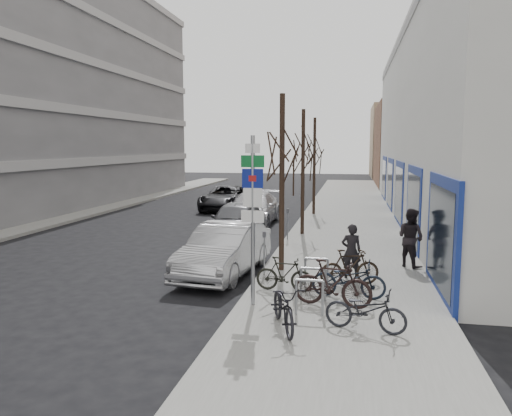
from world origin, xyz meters
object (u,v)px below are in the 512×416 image
at_px(tree_near, 282,141).
at_px(meter_mid, 288,221).
at_px(bike_mid_inner, 284,274).
at_px(parked_car_mid, 237,220).
at_px(bike_far_inner, 350,267).
at_px(pedestrian_near, 351,251).
at_px(meter_back, 301,205).
at_px(parked_car_back, 253,209).
at_px(tree_mid, 303,142).
at_px(meter_front, 264,248).
at_px(bike_far_curb, 366,307).
at_px(highway_sign_pole, 253,210).
at_px(bike_rack, 313,280).
at_px(bike_near_right, 333,283).
at_px(parked_car_front, 224,250).
at_px(pedestrian_far, 411,237).
at_px(bike_near_left, 284,302).
at_px(lane_car, 226,198).
at_px(bike_mid_curb, 349,276).

relative_size(tree_near, meter_mid, 4.33).
xyz_separation_m(bike_mid_inner, parked_car_mid, (-3.09, 7.70, 0.19)).
distance_m(bike_mid_inner, bike_far_inner, 1.91).
xyz_separation_m(meter_mid, pedestrian_near, (2.56, -5.59, 0.03)).
bearing_deg(meter_back, meter_mid, -90.00).
xyz_separation_m(meter_mid, parked_car_back, (-2.35, 4.55, -0.12)).
bearing_deg(parked_car_back, tree_mid, -47.10).
bearing_deg(meter_front, bike_far_curb, -56.06).
height_order(highway_sign_pole, bike_rack, highway_sign_pole).
xyz_separation_m(bike_near_right, parked_car_front, (-3.40, 2.91, 0.06)).
bearing_deg(bike_mid_inner, pedestrian_far, -40.80).
relative_size(tree_near, bike_far_curb, 3.24).
height_order(meter_front, bike_far_curb, meter_front).
height_order(meter_mid, parked_car_mid, parked_car_mid).
relative_size(bike_near_left, parked_car_front, 0.39).
height_order(parked_car_mid, lane_car, parked_car_mid).
relative_size(tree_near, bike_near_right, 2.88).
bearing_deg(meter_mid, bike_rack, -78.20).
height_order(meter_back, bike_far_inner, meter_back).
distance_m(highway_sign_pole, bike_mid_inner, 2.30).
relative_size(bike_far_curb, parked_car_mid, 0.36).
relative_size(bike_mid_inner, parked_car_back, 0.28).
height_order(meter_mid, bike_near_left, meter_mid).
bearing_deg(parked_car_back, bike_far_inner, -65.53).
height_order(tree_mid, bike_near_right, tree_mid).
xyz_separation_m(tree_near, tree_mid, (0.00, 6.50, 0.00)).
distance_m(bike_far_curb, parked_car_front, 6.01).
distance_m(bike_mid_curb, bike_mid_inner, 1.69).
bearing_deg(parked_car_front, parked_car_mid, 105.61).
height_order(bike_far_inner, parked_car_mid, parked_car_mid).
height_order(meter_back, bike_near_left, meter_back).
xyz_separation_m(meter_front, meter_back, (0.00, 11.00, 0.00)).
xyz_separation_m(bike_far_curb, pedestrian_far, (1.52, 5.93, 0.42)).
distance_m(parked_car_mid, parked_car_back, 4.12).
bearing_deg(meter_back, parked_car_front, -96.61).
bearing_deg(bike_far_inner, bike_rack, 131.85).
relative_size(bike_mid_inner, bike_far_curb, 0.91).
xyz_separation_m(meter_back, bike_far_curb, (2.87, -15.27, -0.25)).
bearing_deg(parked_car_front, tree_mid, 82.15).
xyz_separation_m(bike_far_inner, pedestrian_far, (1.87, 2.53, 0.43)).
bearing_deg(pedestrian_near, bike_mid_curb, 80.73).
bearing_deg(bike_rack, bike_mid_curb, 23.30).
bearing_deg(bike_far_curb, lane_car, 35.41).
bearing_deg(parked_car_front, meter_back, 89.49).
relative_size(bike_rack, pedestrian_near, 1.43).
distance_m(meter_front, meter_back, 11.00).
xyz_separation_m(meter_back, parked_car_front, (-1.26, -10.90, -0.13)).
bearing_deg(lane_car, highway_sign_pole, -73.69).
bearing_deg(bike_far_inner, bike_mid_curb, 160.72).
xyz_separation_m(bike_rack, parked_car_mid, (-3.89, 8.33, 0.15)).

